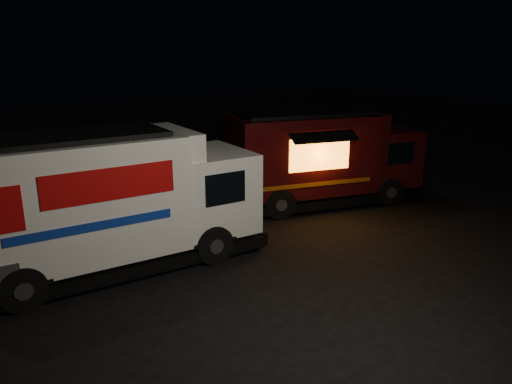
{
  "coord_description": "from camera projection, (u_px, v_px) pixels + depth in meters",
  "views": [
    {
      "loc": [
        -6.78,
        -8.75,
        5.46
      ],
      "look_at": [
        0.87,
        2.0,
        1.54
      ],
      "focal_mm": 35.0,
      "sensor_mm": 36.0,
      "label": 1
    }
  ],
  "objects": [
    {
      "name": "ground",
      "position": [
        275.0,
        277.0,
        12.16
      ],
      "size": [
        80.0,
        80.0,
        0.0
      ],
      "primitive_type": "plane",
      "color": "black",
      "rests_on": "ground"
    },
    {
      "name": "red_truck",
      "position": [
        324.0,
        157.0,
        17.51
      ],
      "size": [
        7.51,
        4.42,
        3.29
      ],
      "primitive_type": null,
      "rotation": [
        0.0,
        0.0,
        -0.27
      ],
      "color": "#390B0A",
      "rests_on": "ground"
    },
    {
      "name": "white_truck",
      "position": [
        111.0,
        200.0,
        12.31
      ],
      "size": [
        7.86,
        3.07,
        3.5
      ],
      "primitive_type": null,
      "rotation": [
        0.0,
        0.0,
        -0.06
      ],
      "color": "white",
      "rests_on": "ground"
    }
  ]
}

